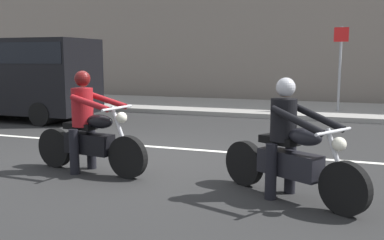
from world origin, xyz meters
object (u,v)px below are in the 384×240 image
at_px(motorcycle_with_rider_crimson, 88,132).
at_px(street_sign_post, 340,60).
at_px(parked_van_black, 19,74).
at_px(motorcycle_with_rider_black_leather, 289,150).

height_order(motorcycle_with_rider_crimson, street_sign_post, street_sign_post).
xyz_separation_m(motorcycle_with_rider_crimson, parked_van_black, (-5.26, 4.54, 0.69)).
height_order(motorcycle_with_rider_black_leather, parked_van_black, parked_van_black).
bearing_deg(parked_van_black, street_sign_post, 25.03).
distance_m(motorcycle_with_rider_crimson, parked_van_black, 6.98).
relative_size(motorcycle_with_rider_black_leather, motorcycle_with_rider_crimson, 0.93).
relative_size(motorcycle_with_rider_black_leather, street_sign_post, 0.76).
xyz_separation_m(parked_van_black, street_sign_post, (8.83, 4.12, 0.38)).
xyz_separation_m(motorcycle_with_rider_crimson, street_sign_post, (3.57, 8.67, 1.07)).
distance_m(parked_van_black, street_sign_post, 9.75).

